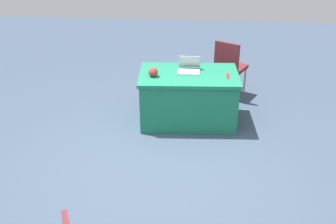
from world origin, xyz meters
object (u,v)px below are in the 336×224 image
Objects in this scene: chair_by_pillar at (229,65)px; table_foreground at (188,97)px; yarn_ball at (153,72)px; scissors_red at (228,76)px; laptop_silver at (189,69)px.

table_foreground is at bearing -96.88° from chair_by_pillar.
yarn_ball is (0.49, 0.14, 0.44)m from table_foreground.
table_foreground is 0.67m from scissors_red.
table_foreground is at bearing 93.44° from laptop_silver.
chair_by_pillar is 7.29× the size of yarn_ball.
laptop_silver is 0.57m from scissors_red.
table_foreground is 1.50× the size of chair_by_pillar.
scissors_red is at bearing 175.04° from table_foreground.
chair_by_pillar reaches higher than laptop_silver.
yarn_ball is (1.13, 1.04, 0.26)m from chair_by_pillar.
yarn_ball is at bearing 16.28° from table_foreground.
chair_by_pillar is 5.42× the size of scissors_red.
yarn_ball is at bearing 26.21° from laptop_silver.
scissors_red reaches higher than table_foreground.
laptop_silver reaches higher than yarn_ball.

